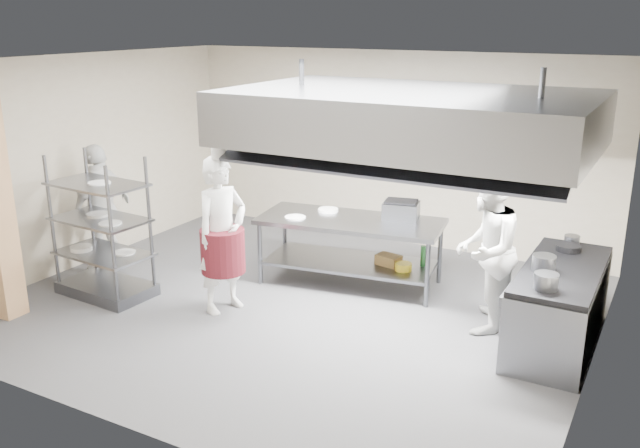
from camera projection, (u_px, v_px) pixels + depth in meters
The scene contains 22 objects.
floor at pixel (294, 305), 8.53m from camera, with size 7.00×7.00×0.00m, color #3D3D40.
ceiling at pixel (291, 61), 7.65m from camera, with size 7.00×7.00×0.00m, color silver.
wall_back at pixel (391, 148), 10.61m from camera, with size 7.00×7.00×0.00m, color #BAAB93.
wall_left at pixel (83, 161), 9.70m from camera, with size 6.00×6.00×0.00m, color #BAAB93.
wall_right at pixel (606, 233), 6.49m from camera, with size 6.00×6.00×0.00m, color #BAAB93.
exhaust_hood at pixel (410, 118), 7.57m from camera, with size 4.00×2.50×0.60m, color gray.
hood_strip_a at pixel (338, 139), 8.07m from camera, with size 1.60×0.12×0.04m, color white.
hood_strip_b at pixel (488, 153), 7.25m from camera, with size 1.60×0.12×0.04m, color white.
wall_shelf at pixel (503, 162), 9.65m from camera, with size 1.50×0.28×0.04m, color gray.
island at pixel (350, 251), 9.11m from camera, with size 2.43×1.01×0.91m, color gray, non-canonical shape.
island_worktop at pixel (350, 221), 8.98m from camera, with size 2.43×1.01×0.06m, color gray.
island_undershelf at pixel (350, 262), 9.15m from camera, with size 2.24×0.91×0.04m, color slate.
pass_rack at pixel (101, 227), 8.62m from camera, with size 1.22×0.71×1.83m, color gray, non-canonical shape.
cooking_range at pixel (559, 308), 7.42m from camera, with size 0.80×2.00×0.84m, color slate.
range_top at pixel (563, 270), 7.28m from camera, with size 0.78×1.96×0.06m, color black.
chef_head at pixel (222, 235), 8.15m from camera, with size 0.70×0.46×1.92m, color white.
chef_line at pixel (485, 250), 7.65m from camera, with size 0.93×0.73×1.92m, color white.
chef_plating at pixel (102, 209), 9.46m from camera, with size 1.07×0.45×1.82m, color white.
griddle at pixel (401, 211), 8.96m from camera, with size 0.46×0.36×0.23m, color slate.
wicker_basket at pixel (389, 260), 8.98m from camera, with size 0.31×0.21×0.14m, color olive.
stockpot at pixel (544, 263), 7.16m from camera, with size 0.25×0.25×0.17m, color gray.
plate_stack at pixel (103, 251), 8.71m from camera, with size 0.28×0.28×0.05m, color white.
Camera 1 is at (4.05, -6.74, 3.49)m, focal length 38.00 mm.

